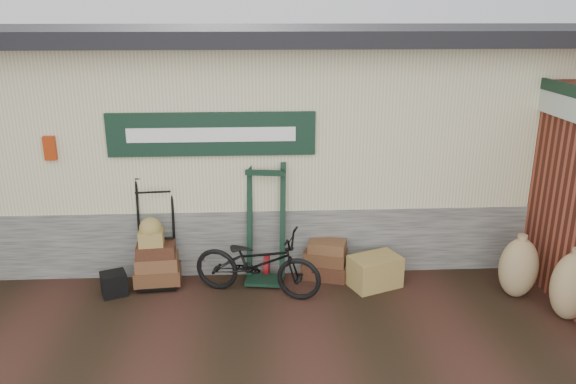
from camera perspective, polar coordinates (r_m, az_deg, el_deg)
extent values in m
plane|color=black|center=(6.88, -5.14, -11.95)|extent=(80.00, 80.00, 0.00)
cube|color=#4C4C47|center=(9.21, -4.69, -0.94)|extent=(14.00, 3.54, 0.90)
cube|color=#BCB489|center=(8.84, -4.94, 8.30)|extent=(14.00, 3.50, 2.10)
cube|color=black|center=(8.58, -5.18, 15.72)|extent=(14.40, 4.10, 0.20)
cube|color=black|center=(7.11, -7.76, 5.84)|extent=(2.60, 0.06, 0.55)
cube|color=white|center=(7.08, -7.79, 5.78)|extent=(2.10, 0.01, 0.18)
cube|color=#9E2C0B|center=(7.57, -23.01, 4.14)|extent=(0.14, 0.10, 0.30)
cube|color=#194C2D|center=(7.22, 27.09, 7.46)|extent=(0.04, 2.40, 0.28)
cube|color=olive|center=(7.42, 8.81, -7.97)|extent=(0.74, 0.62, 0.41)
cube|color=black|center=(7.47, -17.27, -8.90)|extent=(0.37, 0.35, 0.30)
imported|color=black|center=(7.04, -3.15, -6.82)|extent=(1.04, 1.74, 0.95)
ellipsoid|color=#91714E|center=(7.57, 22.37, -7.13)|extent=(0.51, 0.44, 0.78)
ellipsoid|color=#91714E|center=(7.29, 26.90, -8.53)|extent=(0.63, 0.58, 0.83)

